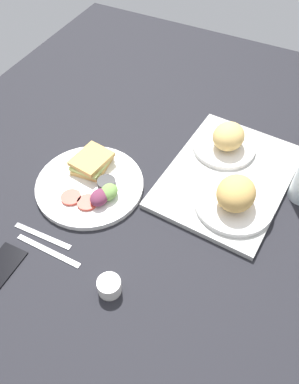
{
  "coord_description": "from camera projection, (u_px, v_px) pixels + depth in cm",
  "views": [
    {
      "loc": [
        63.4,
        33.77,
        86.11
      ],
      "look_at": [
        2.0,
        3.0,
        4.0
      ],
      "focal_mm": 36.79,
      "sensor_mm": 36.0,
      "label": 1
    }
  ],
  "objects": [
    {
      "name": "bread_plate_far",
      "position": [
        235.0,
        197.0,
        1.04
      ],
      "size": [
        21.57,
        21.57,
        9.45
      ],
      "color": "white",
      "rests_on": "serving_tray"
    },
    {
      "name": "plate_with_salad",
      "position": [
        92.0,
        182.0,
        1.12
      ],
      "size": [
        30.86,
        30.86,
        5.4
      ],
      "color": "white",
      "rests_on": "ground_plane"
    },
    {
      "name": "bread_plate_near",
      "position": [
        227.0,
        140.0,
        1.19
      ],
      "size": [
        19.32,
        19.32,
        8.78
      ],
      "color": "white",
      "rests_on": "serving_tray"
    },
    {
      "name": "serving_tray",
      "position": [
        228.0,
        176.0,
        1.15
      ],
      "size": [
        47.25,
        36.14,
        1.6
      ],
      "primitive_type": "cube",
      "rotation": [
        0.0,
        0.0,
        -0.07
      ],
      "color": "#B2B2AD",
      "rests_on": "ground_plane"
    },
    {
      "name": "ground_plane",
      "position": [
        143.0,
        196.0,
        1.13
      ],
      "size": [
        190.0,
        150.0,
        3.0
      ],
      "primitive_type": "cube",
      "color": "black"
    },
    {
      "name": "espresso_cup",
      "position": [
        109.0,
        286.0,
        0.91
      ],
      "size": [
        5.6,
        5.6,
        4.0
      ],
      "primitive_type": "cylinder",
      "color": "silver",
      "rests_on": "ground_plane"
    },
    {
      "name": "fork",
      "position": [
        42.0,
        236.0,
        1.02
      ],
      "size": [
        1.79,
        17.03,
        0.5
      ],
      "primitive_type": "cube",
      "rotation": [
        0.0,
        0.0,
        1.59
      ],
      "color": "#B7B7BC",
      "rests_on": "ground_plane"
    },
    {
      "name": "knife",
      "position": [
        48.0,
        251.0,
        1.0
      ],
      "size": [
        1.76,
        19.02,
        0.5
      ],
      "primitive_type": "cube",
      "rotation": [
        0.0,
        0.0,
        1.55
      ],
      "color": "#B7B7BC",
      "rests_on": "ground_plane"
    }
  ]
}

